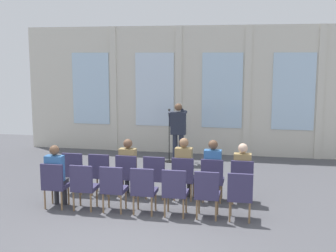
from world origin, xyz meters
The scene contains 23 objects.
ground_plane centered at (0.00, 0.00, 0.00)m, with size 17.18×17.18×0.00m, color #4C4C51.
rear_partition centered at (0.04, 6.60, 1.98)m, with size 10.54×0.14×3.96m.
speaker centered at (-0.06, 5.15, 1.01)m, with size 0.50×0.69×1.73m.
mic_stand centered at (-0.35, 5.33, 0.34)m, with size 0.28×0.28×1.55m.
chair_r0_c0 centered at (-1.85, 1.95, 0.53)m, with size 0.46×0.44×0.94m.
chair_r0_c1 centered at (-1.23, 1.95, 0.53)m, with size 0.46×0.44×0.94m.
chair_r0_c2 centered at (-0.62, 1.95, 0.53)m, with size 0.46×0.44×0.94m.
audience_r0_c2 centered at (-0.62, 2.04, 0.71)m, with size 0.36×0.39×1.28m.
chair_r0_c3 centered at (0.00, 1.95, 0.53)m, with size 0.46×0.44×0.94m.
chair_r0_c4 centered at (0.62, 1.95, 0.53)m, with size 0.46×0.44×0.94m.
audience_r0_c4 centered at (0.62, 2.03, 0.74)m, with size 0.36×0.39×1.34m.
chair_r0_c5 centered at (1.23, 1.95, 0.53)m, with size 0.46×0.44×0.94m.
audience_r0_c5 centered at (1.23, 2.03, 0.73)m, with size 0.36×0.39×1.32m.
chair_r0_c6 centered at (1.85, 1.95, 0.53)m, with size 0.46×0.44×0.94m.
audience_r0_c6 centered at (1.85, 2.04, 0.71)m, with size 0.36×0.39×1.27m.
chair_r1_c0 centered at (-1.85, 0.94, 0.53)m, with size 0.46×0.44×0.94m.
audience_r1_c0 centered at (-1.85, 1.02, 0.72)m, with size 0.36×0.39×1.29m.
chair_r1_c1 centered at (-1.23, 0.94, 0.53)m, with size 0.46×0.44×0.94m.
chair_r1_c2 centered at (-0.62, 0.94, 0.53)m, with size 0.46×0.44×0.94m.
chair_r1_c3 centered at (0.00, 0.94, 0.53)m, with size 0.46×0.44×0.94m.
chair_r1_c4 centered at (0.62, 0.94, 0.53)m, with size 0.46×0.44×0.94m.
chair_r1_c5 centered at (1.23, 0.94, 0.53)m, with size 0.46×0.44×0.94m.
chair_r1_c6 centered at (1.85, 0.94, 0.53)m, with size 0.46×0.44×0.94m.
Camera 1 is at (2.09, -7.20, 3.07)m, focal length 48.09 mm.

